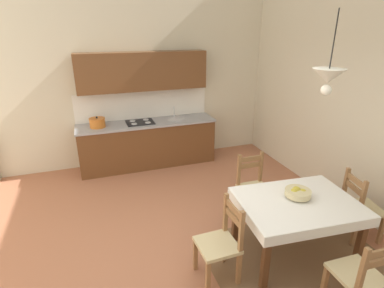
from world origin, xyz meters
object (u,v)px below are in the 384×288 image
dining_chair_tv_side (221,243)px  pendant_lamp (328,77)px  kitchen_cabinetry (146,124)px  dining_table (297,210)px  fruit_bowl (298,193)px  dining_chair_kitchen_side (253,187)px  dining_chair_window_side (360,208)px  dining_chair_camera_side (361,277)px

dining_chair_tv_side → pendant_lamp: pendant_lamp is taller
kitchen_cabinetry → dining_table: bearing=-70.5°
dining_chair_tv_side → pendant_lamp: size_ratio=1.16×
dining_chair_tv_side → fruit_bowl: (1.03, 0.11, 0.37)m
kitchen_cabinetry → pendant_lamp: pendant_lamp is taller
kitchen_cabinetry → fruit_bowl: size_ratio=8.84×
dining_chair_kitchen_side → fruit_bowl: 0.93m
kitchen_cabinetry → pendant_lamp: bearing=-69.3°
dining_chair_window_side → dining_table: bearing=-179.7°
dining_chair_tv_side → fruit_bowl: bearing=6.0°
pendant_lamp → dining_chair_tv_side: bearing=178.9°
kitchen_cabinetry → dining_chair_kitchen_side: size_ratio=2.85×
dining_chair_camera_side → pendant_lamp: size_ratio=1.16×
kitchen_cabinetry → dining_chair_camera_side: 4.29m
dining_chair_window_side → pendant_lamp: 1.96m
dining_chair_camera_side → dining_chair_tv_side: size_ratio=1.00×
dining_chair_window_side → dining_chair_camera_side: 1.31m
dining_chair_kitchen_side → fruit_bowl: dining_chair_kitchen_side is taller
dining_table → dining_chair_window_side: bearing=0.3°
dining_chair_kitchen_side → dining_chair_window_side: bearing=-41.5°
dining_chair_tv_side → dining_chair_window_side: bearing=1.1°
dining_chair_kitchen_side → pendant_lamp: (0.13, -0.98, 1.73)m
dining_table → dining_chair_camera_side: size_ratio=1.55×
dining_chair_window_side → dining_chair_kitchen_side: same height
pendant_lamp → kitchen_cabinetry: bearing=110.7°
kitchen_cabinetry → pendant_lamp: (1.23, -3.25, 1.32)m
dining_table → kitchen_cabinetry: bearing=109.5°
kitchen_cabinetry → dining_chair_camera_side: bearing=-73.7°
kitchen_cabinetry → fruit_bowl: kitchen_cabinetry is taller
kitchen_cabinetry → dining_chair_camera_side: size_ratio=2.85×
dining_chair_tv_side → dining_chair_kitchen_side: bearing=45.1°
kitchen_cabinetry → dining_chair_camera_side: (1.20, -4.09, -0.41)m
dining_table → pendant_lamp: bearing=-28.2°
kitchen_cabinetry → dining_table: (1.13, -3.20, -0.23)m
dining_chair_camera_side → fruit_bowl: size_ratio=3.10×
kitchen_cabinetry → dining_chair_camera_side: kitchen_cabinetry is taller
dining_chair_kitchen_side → pendant_lamp: size_ratio=1.16×
kitchen_cabinetry → dining_chair_window_side: (2.14, -3.19, -0.41)m
kitchen_cabinetry → dining_chair_tv_side: (0.15, -3.23, -0.41)m
kitchen_cabinetry → pendant_lamp: 3.72m
dining_table → pendant_lamp: size_ratio=1.79×
dining_chair_tv_side → fruit_bowl: dining_chair_tv_side is taller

